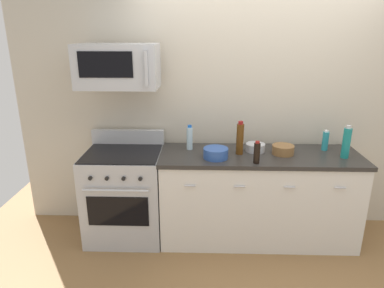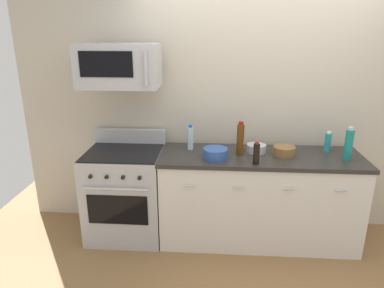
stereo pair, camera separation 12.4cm
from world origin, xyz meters
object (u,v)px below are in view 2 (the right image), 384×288
Objects in this scene: bottle_dish_soap at (328,142)px; bottle_wine_amber at (240,139)px; bowl_blue_mixing at (215,153)px; bottle_water_clear at (190,138)px; bottle_soy_sauce_dark at (256,154)px; bowl_wooden_salad at (284,151)px; bottle_sparkling_teal at (349,144)px; range_oven at (126,193)px; microwave at (119,66)px; bowl_steel_prep at (256,148)px.

bottle_wine_amber is at bearing -170.71° from bottle_dish_soap.
bottle_wine_amber reaches higher than bowl_blue_mixing.
bottle_water_clear is 1.21× the size of bottle_dish_soap.
bowl_wooden_salad is at bearing 40.12° from bottle_soy_sauce_dark.
bottle_soy_sauce_dark is at bearing -30.43° from bottle_water_clear.
bottle_dish_soap is (-0.12, 0.22, -0.05)m from bottle_sparkling_teal.
bowl_blue_mixing is (0.91, -0.12, 0.50)m from range_oven.
bottle_sparkling_teal is 0.98m from bottle_wine_amber.
microwave is 0.97m from bottle_water_clear.
bowl_blue_mixing is (-1.10, -0.26, -0.05)m from bottle_dish_soap.
bottle_water_clear is 1.21× the size of bottle_soy_sauce_dark.
range_oven is at bearing -176.48° from bowl_steel_prep.
microwave is at bearing 176.77° from bottle_sparkling_teal.
bowl_blue_mixing is (0.91, -0.17, -0.78)m from microwave.
bottle_sparkling_teal is at bearing -7.73° from bottle_water_clear.
bottle_sparkling_teal reaches higher than bottle_water_clear.
bottle_soy_sauce_dark reaches higher than bowl_blue_mixing.
bottle_water_clear is 0.76× the size of bottle_wine_amber.
bottle_soy_sauce_dark is 0.33m from bowl_steel_prep.
bowl_wooden_salad is 1.10× the size of bowl_steel_prep.
bottle_dish_soap and bottle_soy_sauce_dark have the same top height.
microwave is 3.60× the size of bottle_soy_sauce_dark.
microwave reaches higher than bottle_sparkling_teal.
bottle_wine_amber is 0.28m from bowl_blue_mixing.
bottle_sparkling_teal is 0.84m from bowl_steel_prep.
bowl_wooden_salad is at bearing -7.33° from bottle_water_clear.
bottle_water_clear is 0.72m from bottle_soy_sauce_dark.
bowl_blue_mixing is at bearing -44.19° from bottle_water_clear.
bowl_wooden_salad is at bearing -1.38° from microwave.
bottle_sparkling_teal is 0.96× the size of bottle_wine_amber.
bottle_wine_amber reaches higher than bowl_steel_prep.
bottle_water_clear is at bearing 172.27° from bottle_sparkling_teal.
bottle_sparkling_teal reaches higher than bowl_steel_prep.
range_oven is 4.27× the size of bottle_water_clear.
bottle_sparkling_teal is at bearing -4.28° from bottle_wine_amber.
bowl_blue_mixing is (-0.66, -0.13, 0.00)m from bowl_wooden_salad.
bottle_sparkling_teal is (1.47, -0.20, 0.03)m from bottle_water_clear.
bottle_soy_sauce_dark is (-0.85, -0.16, -0.05)m from bottle_sparkling_teal.
microwave is 2.36× the size of bottle_sparkling_teal.
bottle_soy_sauce_dark is at bearing -152.73° from bottle_dish_soap.
bottle_soy_sauce_dark is (0.62, -0.36, -0.02)m from bottle_water_clear.
microwave reaches higher than range_oven.
bottle_water_clear is at bearing 6.88° from microwave.
bottle_water_clear is 0.66m from bowl_steel_prep.
bowl_wooden_salad is (1.57, 0.01, 0.50)m from range_oven.
microwave is 1.33m from bottle_wine_amber.
bottle_dish_soap is 0.88m from bottle_wine_amber.
microwave is 1.50m from bottle_soy_sauce_dark.
bottle_wine_amber is (1.15, -0.05, -0.67)m from microwave.
bowl_blue_mixing is at bearing -177.75° from bottle_sparkling_teal.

